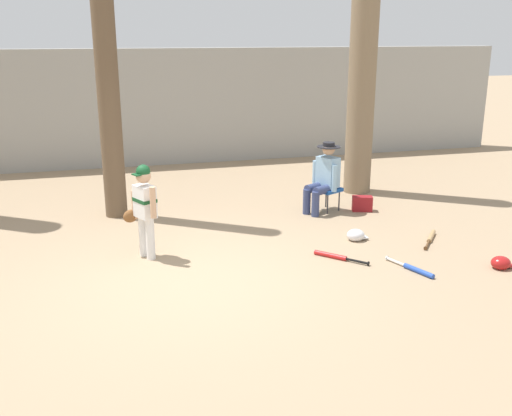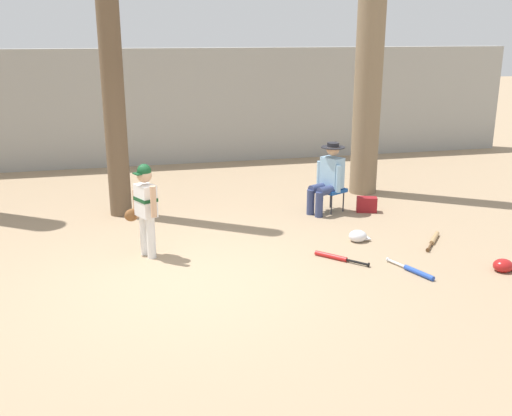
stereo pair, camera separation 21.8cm
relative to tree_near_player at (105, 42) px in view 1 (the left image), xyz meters
name	(u,v)px [view 1 (the left image)]	position (x,y,z in m)	size (l,w,h in m)	color
ground_plane	(192,281)	(0.78, -3.08, -2.83)	(60.00, 60.00, 0.00)	#9E8466
concrete_back_wall	(140,108)	(0.78, 3.93, -1.52)	(18.00, 0.36, 2.64)	#9E9E99
tree_near_player	(105,42)	(0.00, 0.00, 0.00)	(0.55, 0.55, 6.24)	brown
tree_behind_spectator	(363,51)	(4.58, 0.37, -0.18)	(0.72, 0.72, 6.00)	#7F6B51
young_ballplayer	(144,205)	(0.31, -2.09, -2.09)	(0.48, 0.54, 1.31)	white
folding_stool	(327,190)	(3.54, -0.68, -2.47)	(0.54, 0.54, 0.41)	#194C9E
seated_spectator	(324,176)	(3.45, -0.72, -2.19)	(0.67, 0.56, 1.20)	navy
handbag_beside_stool	(362,204)	(4.12, -0.86, -2.70)	(0.34, 0.18, 0.26)	maroon
bat_red_barrel	(335,256)	(2.80, -2.83, -2.80)	(0.58, 0.63, 0.07)	red
bat_wood_tan	(431,238)	(4.48, -2.49, -2.80)	(0.56, 0.67, 0.07)	tan
bat_blue_youth	(415,269)	(3.62, -3.53, -2.80)	(0.32, 0.76, 0.07)	#2347AD
batting_helmet_white	(356,235)	(3.39, -2.22, -2.75)	(0.32, 0.24, 0.18)	silver
batting_helmet_red	(501,263)	(4.77, -3.73, -2.76)	(0.31, 0.24, 0.18)	#A81919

